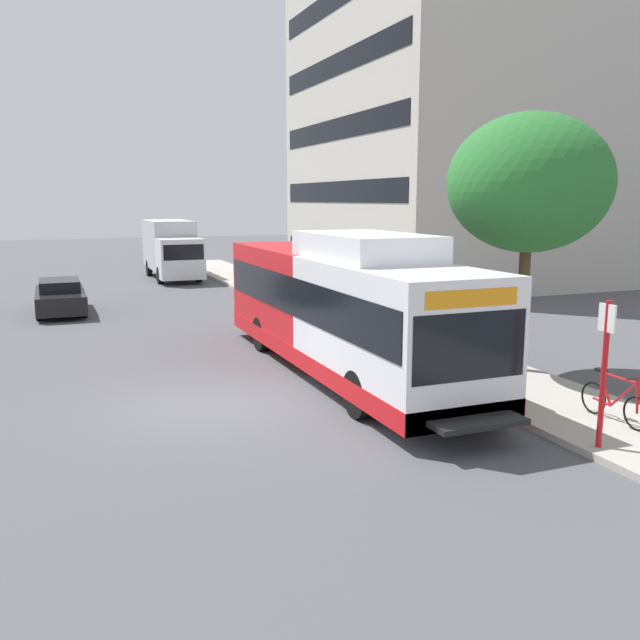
% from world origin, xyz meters
% --- Properties ---
extents(ground_plane, '(120.00, 120.00, 0.00)m').
position_xyz_m(ground_plane, '(0.00, 8.00, 0.00)').
color(ground_plane, '#4C4C51').
extents(sidewalk_curb, '(3.00, 56.00, 0.14)m').
position_xyz_m(sidewalk_curb, '(7.00, 6.00, 0.07)').
color(sidewalk_curb, '#A8A399').
rests_on(sidewalk_curb, ground).
extents(transit_bus, '(2.58, 12.25, 3.65)m').
position_xyz_m(transit_bus, '(3.90, 1.58, 1.70)').
color(transit_bus, white).
rests_on(transit_bus, ground).
extents(bus_stop_sign_pole, '(0.10, 0.36, 2.60)m').
position_xyz_m(bus_stop_sign_pole, '(5.82, -5.33, 1.65)').
color(bus_stop_sign_pole, red).
rests_on(bus_stop_sign_pole, sidewalk_curb).
extents(bicycle_parked, '(0.52, 1.76, 1.02)m').
position_xyz_m(bicycle_parked, '(7.11, -4.39, 0.56)').
color(bicycle_parked, black).
rests_on(bicycle_parked, sidewalk_curb).
extents(street_tree_near_stop, '(3.97, 3.97, 6.37)m').
position_xyz_m(street_tree_near_stop, '(8.03, -0.34, 4.80)').
color(street_tree_near_stop, '#4C3823').
rests_on(street_tree_near_stop, sidewalk_curb).
extents(parked_car_far_lane, '(1.80, 4.50, 1.33)m').
position_xyz_m(parked_car_far_lane, '(-2.63, 14.18, 0.66)').
color(parked_car_far_lane, black).
rests_on(parked_car_far_lane, ground).
extents(box_truck_background, '(2.32, 7.01, 3.25)m').
position_xyz_m(box_truck_background, '(3.49, 24.49, 1.74)').
color(box_truck_background, silver).
rests_on(box_truck_background, ground).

